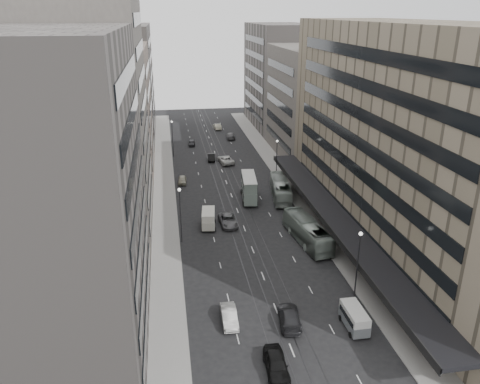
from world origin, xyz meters
TOP-DOWN VIEW (x-y plane):
  - ground at (0.00, 0.00)m, footprint 220.00×220.00m
  - sidewalk_right at (12.00, 37.50)m, footprint 4.00×125.00m
  - sidewalk_left at (-12.00, 37.50)m, footprint 4.00×125.00m
  - department_store at (21.45, 8.00)m, footprint 19.20×60.00m
  - building_right_mid at (21.50, 52.00)m, footprint 15.00×28.00m
  - building_right_far at (21.50, 82.00)m, footprint 15.00×32.00m
  - building_left_a at (-21.50, -8.00)m, footprint 15.00×28.00m
  - building_left_b at (-21.50, 19.00)m, footprint 15.00×26.00m
  - building_left_c at (-21.50, 46.00)m, footprint 15.00×28.00m
  - building_left_d at (-21.50, 79.00)m, footprint 15.00×38.00m
  - lamp_right_near at (9.70, -5.00)m, footprint 0.44×0.44m
  - lamp_right_far at (9.70, 35.00)m, footprint 0.44×0.44m
  - lamp_left_near at (-9.70, 12.00)m, footprint 0.44×0.44m
  - lamp_left_far at (-9.70, 55.00)m, footprint 0.44×0.44m
  - bus_near at (8.13, 9.07)m, footprint 4.34×12.47m
  - bus_far at (8.50, 26.58)m, footprint 4.45×12.29m
  - double_decker at (2.74, 26.33)m, footprint 3.17×8.23m
  - vw_microbus at (7.31, -10.66)m, footprint 2.02×4.36m
  - panel_van at (-5.39, 16.29)m, footprint 2.54×4.55m
  - sedan_0 at (-2.22, -15.58)m, footprint 2.26×5.11m
  - sedan_1 at (-5.49, -7.59)m, footprint 1.66×4.57m
  - sedan_2 at (-2.29, 16.68)m, footprint 2.79×5.58m
  - sedan_3 at (0.83, -8.74)m, footprint 2.96×5.75m
  - sedan_4 at (-8.50, 36.74)m, footprint 1.82×4.02m
  - sedan_5 at (-1.45, 50.59)m, footprint 1.83×4.53m
  - sedan_6 at (1.47, 48.18)m, footprint 3.48×6.18m
  - sedan_7 at (5.49, 68.94)m, footprint 2.60×5.45m
  - sedan_8 at (-4.95, 63.80)m, footprint 1.93×4.03m
  - sedan_9 at (3.23, 79.61)m, footprint 2.01×4.98m

SIDE VIEW (x-z plane):
  - ground at x=0.00m, z-range 0.00..0.00m
  - sidewalk_right at x=12.00m, z-range 0.00..0.15m
  - sidewalk_left at x=-12.00m, z-range 0.00..0.15m
  - sedan_8 at x=-4.95m, z-range 0.00..1.33m
  - sedan_4 at x=-8.50m, z-range 0.00..1.34m
  - sedan_5 at x=-1.45m, z-range 0.00..1.46m
  - sedan_1 at x=-5.49m, z-range 0.00..1.50m
  - sedan_2 at x=-2.29m, z-range 0.00..1.52m
  - sedan_7 at x=5.49m, z-range 0.00..1.53m
  - sedan_3 at x=0.83m, z-range 0.00..1.60m
  - sedan_9 at x=3.23m, z-range 0.00..1.61m
  - sedan_6 at x=1.47m, z-range 0.00..1.63m
  - sedan_0 at x=-2.22m, z-range 0.00..1.71m
  - vw_microbus at x=7.31m, z-range 0.13..2.48m
  - panel_van at x=-5.39m, z-range 0.14..2.89m
  - bus_far at x=8.50m, z-range 0.00..3.35m
  - bus_near at x=8.13m, z-range 0.00..3.40m
  - double_decker at x=2.74m, z-range 0.17..4.57m
  - lamp_right_near at x=9.70m, z-range 1.04..9.36m
  - lamp_right_far at x=9.70m, z-range 1.04..9.36m
  - lamp_left_near at x=-9.70m, z-range 1.04..9.36m
  - lamp_left_far at x=-9.70m, z-range 1.04..9.36m
  - building_right_mid at x=21.50m, z-range 0.00..24.00m
  - building_left_c at x=-21.50m, z-range 0.00..25.00m
  - building_right_far at x=21.50m, z-range 0.00..28.00m
  - building_left_d at x=-21.50m, z-range 0.00..28.00m
  - department_store at x=21.45m, z-range -0.05..29.95m
  - building_left_a at x=-21.50m, z-range 0.00..30.00m
  - building_left_b at x=-21.50m, z-range 0.00..34.00m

